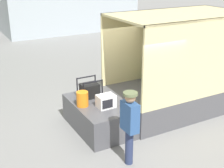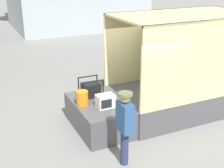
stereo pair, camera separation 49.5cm
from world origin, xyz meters
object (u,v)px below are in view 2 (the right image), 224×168
(worker_person, at_px, (125,121))
(orange_bucket, at_px, (82,98))
(box_truck, at_px, (222,73))
(microwave, at_px, (105,101))
(portable_generator, at_px, (91,89))

(worker_person, bearing_deg, orange_bucket, 99.76)
(box_truck, relative_size, microwave, 13.35)
(worker_person, bearing_deg, box_truck, 21.98)
(box_truck, distance_m, portable_generator, 4.34)
(portable_generator, distance_m, orange_bucket, 0.62)
(box_truck, xyz_separation_m, orange_bucket, (-4.75, 0.03, -0.02))
(orange_bucket, relative_size, worker_person, 0.22)
(box_truck, relative_size, worker_person, 3.51)
(portable_generator, bearing_deg, microwave, -85.52)
(box_truck, xyz_separation_m, portable_generator, (-4.32, 0.47, -0.01))
(microwave, height_order, worker_person, worker_person)
(portable_generator, height_order, worker_person, worker_person)
(microwave, bearing_deg, worker_person, -97.23)
(portable_generator, relative_size, orange_bucket, 1.53)
(orange_bucket, bearing_deg, microwave, -36.85)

